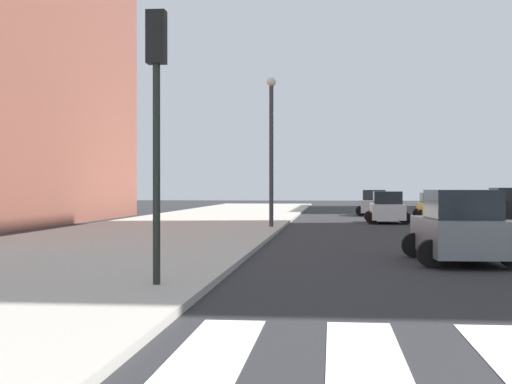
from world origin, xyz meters
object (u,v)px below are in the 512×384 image
car_white_nearest (387,208)px  traffic_light_far_corner (157,93)px  street_lamp (271,138)px  car_black_third (509,206)px  car_yellow_fifth (433,206)px  car_gray_sixth (460,229)px  car_silver_fourth (374,204)px

car_white_nearest → traffic_light_far_corner: size_ratio=0.77×
street_lamp → car_black_third: bearing=34.4°
car_black_third → street_lamp: size_ratio=0.64×
traffic_light_far_corner → car_white_nearest: bearing=77.1°
car_yellow_fifth → street_lamp: 17.06m
traffic_light_far_corner → street_lamp: bearing=88.7°
car_yellow_fifth → car_gray_sixth: size_ratio=0.85×
car_black_third → car_yellow_fifth: (-3.64, 4.97, -0.15)m
car_gray_sixth → traffic_light_far_corner: (-6.65, -6.15, 2.86)m
car_white_nearest → car_yellow_fifth: size_ratio=1.07×
car_black_third → car_silver_fourth: bearing=-55.0°
car_black_third → car_silver_fourth: (-7.16, 9.40, -0.07)m
car_gray_sixth → street_lamp: bearing=110.4°
car_gray_sixth → car_yellow_fifth: bearing=81.1°
car_black_third → car_yellow_fifth: car_black_third is taller
traffic_light_far_corner → car_yellow_fifth: bearing=74.2°
car_white_nearest → street_lamp: bearing=-128.9°
car_white_nearest → car_silver_fourth: size_ratio=0.96×
car_gray_sixth → traffic_light_far_corner: traffic_light_far_corner is taller
car_gray_sixth → street_lamp: (-6.20, 14.59, 3.42)m
car_black_third → car_yellow_fifth: 6.17m
car_black_third → traffic_light_far_corner: 32.64m
car_white_nearest → car_yellow_fifth: (3.40, 6.70, -0.05)m
car_yellow_fifth → car_gray_sixth: car_gray_sixth is taller
car_white_nearest → car_yellow_fifth: car_white_nearest is taller
car_yellow_fifth → street_lamp: street_lamp is taller
car_white_nearest → car_black_third: (7.04, 1.72, 0.10)m
car_silver_fourth → street_lamp: (-5.80, -18.28, 3.46)m
car_silver_fourth → street_lamp: street_lamp is taller
car_silver_fourth → car_yellow_fifth: (3.51, -4.43, -0.08)m
car_yellow_fifth → car_silver_fourth: bearing=-51.3°
traffic_light_far_corner → car_black_third: bearing=65.6°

